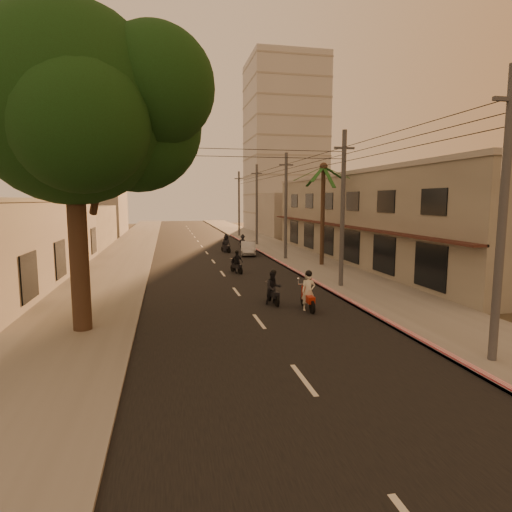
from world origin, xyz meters
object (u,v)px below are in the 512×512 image
at_px(scooter_red, 308,293).
at_px(broadleaf_tree, 83,107).
at_px(scooter_far_a, 226,244).
at_px(scooter_mid_b, 237,263).
at_px(scooter_mid_a, 273,288).
at_px(scooter_far_b, 243,242).
at_px(palm_tree, 323,173).
at_px(parked_car, 248,248).

bearing_deg(scooter_red, broadleaf_tree, -171.54).
bearing_deg(scooter_far_a, scooter_mid_b, -113.53).
height_order(scooter_mid_a, scooter_far_b, scooter_mid_a).
bearing_deg(scooter_mid_b, scooter_far_b, 59.82).
bearing_deg(scooter_far_a, broadleaf_tree, -128.98).
bearing_deg(palm_tree, scooter_mid_a, -120.86).
height_order(broadleaf_tree, parked_car, broadleaf_tree).
xyz_separation_m(broadleaf_tree, scooter_red, (9.23, 1.23, -7.65)).
distance_m(scooter_far_b, parked_car, 4.77).
bearing_deg(scooter_mid_a, scooter_far_a, 84.69).
relative_size(scooter_far_a, parked_car, 0.45).
bearing_deg(scooter_far_b, parked_car, -99.68).
distance_m(broadleaf_tree, parked_car, 25.12).
relative_size(broadleaf_tree, palm_tree, 1.48).
distance_m(scooter_mid_b, parked_car, 10.00).
relative_size(broadleaf_tree, scooter_red, 6.26).
bearing_deg(parked_car, scooter_far_b, 96.28).
bearing_deg(scooter_far_b, scooter_mid_a, -102.35).
xyz_separation_m(scooter_red, scooter_mid_a, (-1.30, 1.46, -0.03)).
bearing_deg(palm_tree, scooter_far_a, 121.67).
bearing_deg(scooter_mid_b, parked_car, 56.06).
bearing_deg(scooter_mid_b, scooter_mid_a, -106.59).
xyz_separation_m(scooter_red, scooter_mid_b, (-1.62, 10.68, -0.07)).
distance_m(scooter_mid_a, parked_car, 19.01).
bearing_deg(scooter_mid_a, parked_car, 79.16).
height_order(scooter_red, scooter_far_b, scooter_red).
bearing_deg(scooter_far_b, broadleaf_tree, -117.88).
distance_m(palm_tree, scooter_far_a, 13.26).
distance_m(scooter_red, scooter_far_a, 22.56).
relative_size(broadleaf_tree, scooter_mid_b, 7.27).
relative_size(scooter_far_b, parked_car, 0.40).
height_order(scooter_red, scooter_far_a, scooter_red).
relative_size(scooter_far_a, scooter_far_b, 1.14).
xyz_separation_m(broadleaf_tree, scooter_far_a, (8.49, 23.77, -7.64)).
bearing_deg(scooter_mid_b, scooter_red, -99.98).
xyz_separation_m(broadleaf_tree, scooter_mid_b, (7.62, 11.90, -7.72)).
relative_size(palm_tree, scooter_mid_b, 4.93).
distance_m(scooter_mid_b, scooter_far_a, 11.90).
bearing_deg(parked_car, scooter_far_a, 138.54).
xyz_separation_m(scooter_far_b, parked_car, (-0.31, -4.75, -0.09)).
height_order(scooter_far_b, parked_car, scooter_far_b).
bearing_deg(scooter_far_a, scooter_red, -107.44).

